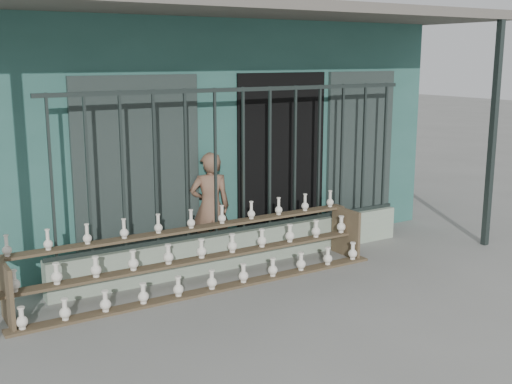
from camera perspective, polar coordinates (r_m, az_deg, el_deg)
ground at (r=7.26m, az=4.22°, el=-9.14°), size 60.00×60.00×0.00m
workshop_building at (r=10.54m, az=-9.34°, el=6.41°), size 7.40×6.60×3.21m
parapet_wall at (r=8.22m, az=-1.11°, el=-4.92°), size 5.00×0.20×0.45m
security_fence at (r=7.96m, az=-1.14°, el=2.84°), size 5.00×0.04×1.80m
shelf_rack at (r=7.46m, az=-4.83°, el=-5.66°), size 4.50×0.68×0.85m
elderly_woman at (r=8.25m, az=-4.09°, el=-1.36°), size 0.60×0.49×1.43m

